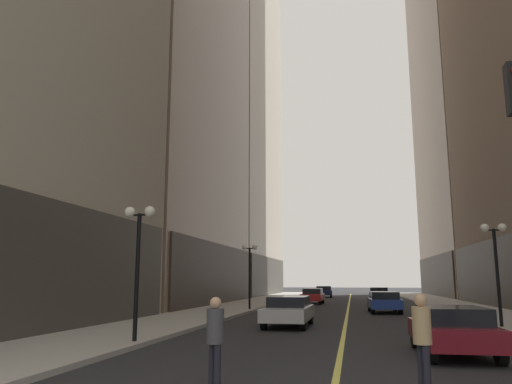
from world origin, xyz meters
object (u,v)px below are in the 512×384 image
car_maroon (452,329)px  pedestrian_with_orange_bag (215,335)px  street_lamp_right_mid (495,251)px  car_silver (289,310)px  pedestrian_in_tan_trench (422,334)px  car_red (313,295)px  street_lamp_left_near (139,242)px  car_navy (324,291)px  street_lamp_left_far (250,262)px  car_blue (384,301)px  car_black (379,294)px

car_maroon → pedestrian_with_orange_bag: pedestrian_with_orange_bag is taller
street_lamp_right_mid → car_silver: bearing=-179.5°
pedestrian_with_orange_bag → pedestrian_in_tan_trench: bearing=5.7°
car_maroon → car_red: size_ratio=0.93×
street_lamp_left_near → car_maroon: bearing=-1.8°
car_red → pedestrian_in_tan_trench: (4.72, -33.99, 0.33)m
car_maroon → car_red: (-6.13, 29.17, 0.00)m
car_silver → car_maroon: bearing=-54.6°
car_silver → car_navy: 38.09m
pedestrian_in_tan_trench → pedestrian_with_orange_bag: bearing=-174.3°
street_lamp_left_far → car_red: bearing=73.3°
street_lamp_right_mid → car_maroon: bearing=-113.2°
car_maroon → pedestrian_with_orange_bag: bearing=-135.4°
pedestrian_with_orange_bag → street_lamp_left_far: bearing=100.1°
car_blue → pedestrian_in_tan_trench: 22.91m
car_red → pedestrian_with_orange_bag: bearing=-88.6°
street_lamp_left_near → street_lamp_right_mid: size_ratio=1.00×
pedestrian_with_orange_bag → car_blue: bearing=79.0°
car_blue → street_lamp_right_mid: bearing=-68.2°
car_navy → street_lamp_right_mid: (9.47, -38.01, 2.54)m
car_blue → car_black: bearing=88.1°
car_blue → street_lamp_right_mid: street_lamp_right_mid is taller
car_silver → car_red: size_ratio=1.04×
car_black → street_lamp_left_far: size_ratio=0.96×
car_blue → street_lamp_left_near: size_ratio=0.98×
car_black → street_lamp_left_near: size_ratio=0.96×
car_red → street_lamp_left_near: bearing=-96.6°
pedestrian_with_orange_bag → car_silver: bearing=91.0°
car_red → street_lamp_right_mid: size_ratio=1.03×
car_black → street_lamp_right_mid: bearing=-83.1°
car_blue → pedestrian_with_orange_bag: 23.73m
car_silver → car_navy: same height
car_silver → car_blue: (4.76, 10.33, -0.00)m
car_maroon → street_lamp_left_far: 20.55m
car_maroon → car_navy: size_ratio=0.92×
car_navy → pedestrian_with_orange_bag: (0.84, -51.04, 0.28)m
car_maroon → pedestrian_in_tan_trench: 5.03m
car_red → pedestrian_in_tan_trench: bearing=-82.1°
street_lamp_left_far → car_maroon: bearing=-62.4°
pedestrian_with_orange_bag → car_red: bearing=91.4°
car_red → street_lamp_left_far: bearing=-106.7°
car_blue → pedestrian_with_orange_bag: bearing=-101.0°
car_blue → car_red: size_ratio=0.95×
car_navy → pedestrian_with_orange_bag: 51.05m
car_blue → car_navy: (-5.38, 27.76, 0.00)m
car_silver → street_lamp_right_mid: (8.85, 0.08, 2.54)m
car_black → pedestrian_in_tan_trench: 41.34m
car_red → car_maroon: bearing=-78.1°
car_maroon → car_red: 29.81m
car_maroon → street_lamp_right_mid: (3.35, 7.82, 2.54)m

